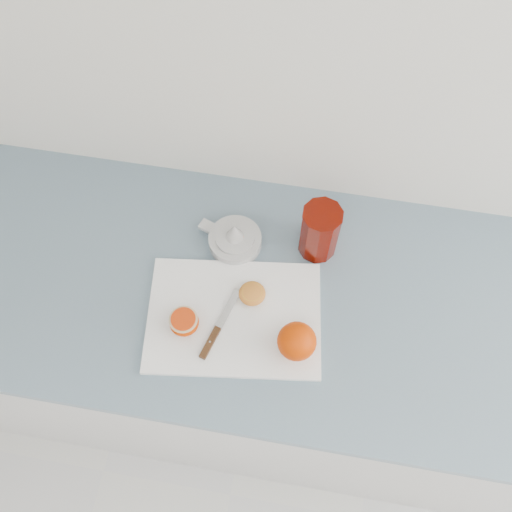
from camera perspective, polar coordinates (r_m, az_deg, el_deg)
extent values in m
cube|color=white|center=(1.11, 1.48, 21.21)|extent=(4.00, 0.04, 2.70)
cube|color=silver|center=(1.73, 0.73, -9.80)|extent=(2.42, 0.60, 0.86)
cube|color=slate|center=(1.32, 0.95, -3.85)|extent=(2.48, 0.64, 0.03)
cube|color=white|center=(1.27, -2.20, -6.12)|extent=(0.41, 0.32, 0.01)
sphere|color=#DA4C00|center=(1.20, 4.10, -8.51)|extent=(0.08, 0.08, 0.08)
ellipsoid|color=#DA4C00|center=(1.25, -7.19, -6.62)|extent=(0.06, 0.06, 0.03)
cylinder|color=beige|center=(1.23, -7.28, -6.30)|extent=(0.06, 0.06, 0.00)
cylinder|color=red|center=(1.23, -7.30, -6.27)|extent=(0.05, 0.05, 0.00)
ellipsoid|color=#C77125|center=(1.27, -0.39, -3.77)|extent=(0.06, 0.06, 0.03)
cylinder|color=gold|center=(1.27, -0.39, -3.63)|extent=(0.05, 0.05, 0.00)
cube|color=#411F13|center=(1.24, -4.61, -8.63)|extent=(0.03, 0.08, 0.01)
cube|color=#B7B7BC|center=(1.27, -2.78, -5.25)|extent=(0.04, 0.10, 0.00)
cylinder|color=#B7B7BC|center=(1.24, -4.61, -8.63)|extent=(0.00, 0.00, 0.01)
cylinder|color=silver|center=(1.34, -2.09, 1.52)|extent=(0.12, 0.12, 0.03)
cylinder|color=silver|center=(1.33, -2.12, 1.91)|extent=(0.09, 0.09, 0.01)
cone|color=silver|center=(1.31, -2.16, 2.48)|extent=(0.04, 0.04, 0.05)
cube|color=silver|center=(1.37, -4.81, 2.92)|extent=(0.05, 0.04, 0.01)
ellipsoid|color=#EC5B14|center=(1.32, -1.87, 1.61)|extent=(0.01, 0.01, 0.00)
ellipsoid|color=#EC5B14|center=(1.33, -2.31, 2.58)|extent=(0.01, 0.01, 0.00)
ellipsoid|color=#EC5B14|center=(1.32, -2.47, 1.64)|extent=(0.01, 0.01, 0.00)
ellipsoid|color=#EC5B14|center=(1.32, -1.37, 1.94)|extent=(0.01, 0.01, 0.00)
cylinder|color=#5C0900|center=(1.30, 6.37, 2.41)|extent=(0.09, 0.09, 0.15)
cylinder|color=#CA3E00|center=(1.35, 6.14, 1.22)|extent=(0.07, 0.07, 0.02)
cylinder|color=#5C0900|center=(1.23, 6.72, 4.15)|extent=(0.09, 0.09, 0.00)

